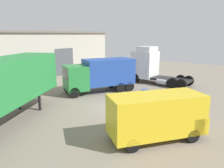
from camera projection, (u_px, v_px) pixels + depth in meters
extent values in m
plane|color=gray|center=(117.00, 107.00, 16.74)|extent=(60.00, 60.00, 0.00)
cube|color=#B7B2A3|center=(1.00, 57.00, 26.39)|extent=(31.72, 6.87, 5.64)
cube|color=#4C5156|center=(64.00, 62.00, 30.03)|extent=(3.20, 0.08, 3.60)
cube|color=silver|center=(145.00, 64.00, 25.32)|extent=(2.52, 2.42, 3.00)
cube|color=silver|center=(147.00, 49.00, 24.80)|extent=(2.11, 1.69, 0.60)
cube|color=black|center=(137.00, 59.00, 25.88)|extent=(2.10, 0.09, 1.08)
cube|color=#232326|center=(171.00, 80.00, 23.69)|extent=(2.03, 4.11, 0.24)
cylinder|color=#B2B2B7|center=(162.00, 82.00, 23.31)|extent=(0.57, 1.10, 0.56)
cylinder|color=black|center=(135.00, 78.00, 25.15)|extent=(0.31, 1.09, 1.09)
cylinder|color=black|center=(145.00, 75.00, 26.85)|extent=(0.31, 1.09, 1.09)
cylinder|color=black|center=(173.00, 83.00, 22.48)|extent=(0.31, 1.09, 1.09)
cylinder|color=black|center=(180.00, 80.00, 24.18)|extent=(0.31, 1.09, 1.09)
cylinder|color=black|center=(181.00, 84.00, 21.95)|extent=(0.31, 1.09, 1.09)
cylinder|color=black|center=(189.00, 81.00, 23.65)|extent=(0.31, 1.09, 1.09)
cube|color=#232326|center=(2.00, 107.00, 12.96)|extent=(10.11, 6.56, 0.24)
cube|color=#232326|center=(19.00, 102.00, 16.19)|extent=(0.22, 0.22, 1.11)
cube|color=#232326|center=(40.00, 103.00, 15.95)|extent=(0.22, 0.22, 1.11)
cube|color=#28843D|center=(76.00, 78.00, 19.97)|extent=(2.79, 3.01, 2.20)
cube|color=black|center=(65.00, 74.00, 19.50)|extent=(1.00, 1.83, 0.88)
cube|color=#2347A3|center=(108.00, 71.00, 21.28)|extent=(5.30, 4.31, 2.42)
cylinder|color=black|center=(74.00, 93.00, 19.10)|extent=(0.98, 0.70, 0.94)
cylinder|color=black|center=(68.00, 87.00, 20.95)|extent=(0.98, 0.70, 0.94)
cylinder|color=black|center=(120.00, 87.00, 20.99)|extent=(0.98, 0.70, 0.94)
cylinder|color=black|center=(111.00, 83.00, 22.84)|extent=(0.98, 0.70, 0.94)
cylinder|color=black|center=(129.00, 86.00, 21.41)|extent=(0.98, 0.70, 0.94)
cylinder|color=black|center=(119.00, 82.00, 23.26)|extent=(0.98, 0.70, 0.94)
cube|color=yellow|center=(156.00, 114.00, 11.33)|extent=(5.15, 4.50, 2.08)
cube|color=yellow|center=(190.00, 120.00, 12.06)|extent=(1.90, 2.15, 0.90)
cube|color=black|center=(185.00, 104.00, 11.73)|extent=(1.05, 1.41, 0.75)
cylinder|color=black|center=(174.00, 123.00, 12.83)|extent=(0.76, 0.67, 0.72)
cylinder|color=black|center=(192.00, 135.00, 11.24)|extent=(0.76, 0.67, 0.72)
cylinder|color=black|center=(121.00, 130.00, 11.89)|extent=(0.76, 0.67, 0.72)
cylinder|color=black|center=(132.00, 145.00, 10.30)|extent=(0.76, 0.67, 0.72)
cone|color=#665B4C|center=(122.00, 68.00, 30.07)|extent=(3.58, 3.58, 1.84)
cylinder|color=#33519E|center=(145.00, 94.00, 18.63)|extent=(0.58, 0.58, 0.88)
cube|color=black|center=(154.00, 97.00, 19.47)|extent=(0.40, 0.40, 0.04)
cone|color=orange|center=(154.00, 94.00, 19.42)|extent=(0.36, 0.36, 0.55)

